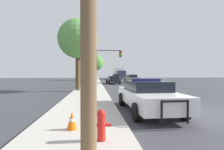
% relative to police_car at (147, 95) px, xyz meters
% --- Properties ---
extents(ground_plane, '(110.00, 110.00, 0.00)m').
position_rel_police_car_xyz_m(ground_plane, '(2.23, -0.39, -0.75)').
color(ground_plane, '#3D3D42').
extents(sidewalk_left, '(3.00, 110.00, 0.13)m').
position_rel_police_car_xyz_m(sidewalk_left, '(-2.87, -0.39, -0.68)').
color(sidewalk_left, '#BCB7AD').
rests_on(sidewalk_left, ground_plane).
extents(police_car, '(2.16, 5.13, 1.48)m').
position_rel_police_car_xyz_m(police_car, '(0.00, 0.00, 0.00)').
color(police_car, white).
rests_on(police_car, ground_plane).
extents(fire_hydrant, '(0.48, 0.21, 0.75)m').
position_rel_police_car_xyz_m(fire_hydrant, '(-2.23, -3.60, -0.22)').
color(fire_hydrant, red).
rests_on(fire_hydrant, sidewalk_left).
extents(traffic_light, '(3.50, 0.35, 4.81)m').
position_rel_police_car_xyz_m(traffic_light, '(-0.81, 15.73, 2.78)').
color(traffic_light, '#424247').
rests_on(traffic_light, sidewalk_left).
extents(car_background_distant, '(2.27, 4.29, 1.44)m').
position_rel_police_car_xyz_m(car_background_distant, '(2.81, 36.20, 0.02)').
color(car_background_distant, slate).
rests_on(car_background_distant, ground_plane).
extents(car_background_oncoming, '(2.03, 4.43, 1.45)m').
position_rel_police_car_xyz_m(car_background_oncoming, '(4.23, 23.21, 0.02)').
color(car_background_oncoming, slate).
rests_on(car_background_oncoming, ground_plane).
extents(car_background_midblock, '(2.07, 4.76, 1.25)m').
position_rel_police_car_xyz_m(car_background_midblock, '(0.51, 20.38, -0.06)').
color(car_background_midblock, black).
rests_on(car_background_midblock, ground_plane).
extents(box_truck, '(2.86, 6.95, 3.06)m').
position_rel_police_car_xyz_m(box_truck, '(4.54, 41.93, 0.91)').
color(box_truck, '#333856').
rests_on(box_truck, ground_plane).
extents(tree_sidewalk_near, '(3.74, 3.74, 6.74)m').
position_rel_police_car_xyz_m(tree_sidewalk_near, '(-4.01, 9.03, 4.21)').
color(tree_sidewalk_near, '#4C3823').
rests_on(tree_sidewalk_near, sidewalk_left).
extents(tree_sidewalk_far, '(3.79, 3.79, 5.94)m').
position_rel_police_car_xyz_m(tree_sidewalk_far, '(-2.35, 33.56, 3.41)').
color(tree_sidewalk_far, brown).
rests_on(tree_sidewalk_far, sidewalk_left).
extents(traffic_cone, '(0.31, 0.31, 0.51)m').
position_rel_police_car_xyz_m(traffic_cone, '(-3.03, -2.70, -0.36)').
color(traffic_cone, orange).
rests_on(traffic_cone, sidewalk_left).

